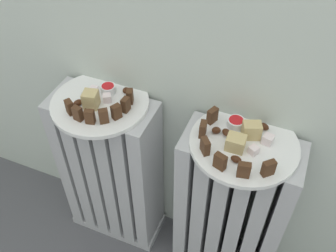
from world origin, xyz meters
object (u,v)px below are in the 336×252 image
Objects in this scene: radiator_left at (112,173)px; plate_right at (244,144)px; plate_left at (100,103)px; jam_bowl_left at (108,89)px; jam_bowl_right at (236,122)px; fork at (83,101)px; radiator_right at (230,213)px.

plate_right is (0.41, -0.00, 0.32)m from radiator_left.
plate_left is 6.47× the size of jam_bowl_left.
jam_bowl_left reaches higher than jam_bowl_right.
plate_right is 0.45m from fork.
radiator_left is 0.34m from jam_bowl_left.
fork reaches higher than plate_left.
radiator_left is at bearing -172.53° from jam_bowl_right.
plate_right is 6.47× the size of jam_bowl_left.
jam_bowl_left is at bearing 84.50° from plate_left.
jam_bowl_left is (0.00, 0.04, 0.02)m from plate_left.
plate_left is 1.00× the size of plate_right.
jam_bowl_right is at bearing 7.47° from plate_left.
jam_bowl_left is at bearing -179.18° from jam_bowl_right.
plate_left is 0.05m from jam_bowl_left.
jam_bowl_left is (-0.41, 0.04, 0.33)m from radiator_right.
radiator_right is 0.56m from fork.
jam_bowl_left is 0.94× the size of jam_bowl_right.
plate_left is at bearing 25.85° from fork.
plate_left and plate_right have the same top height.
jam_bowl_right is at bearing 126.77° from plate_right.
plate_left is (-0.00, -0.00, 0.32)m from radiator_left.
fork reaches higher than radiator_left.
radiator_right is at bearing 2.47° from fork.
plate_right is (-0.00, -0.00, 0.32)m from radiator_right.
jam_bowl_left reaches higher than plate_right.
jam_bowl_left is at bearing 173.86° from plate_right.
plate_right is 0.06m from jam_bowl_right.
radiator_right is at bearing -53.23° from jam_bowl_right.
radiator_left is 1.00× the size of radiator_right.
plate_left reaches higher than radiator_right.
fork is at bearing -154.15° from radiator_left.
plate_right is at bearing -0.00° from radiator_left.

